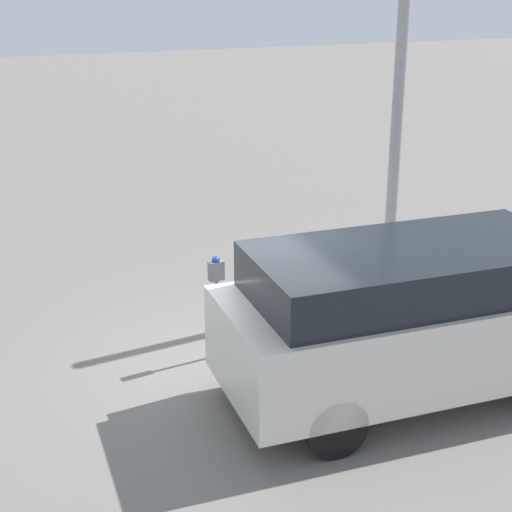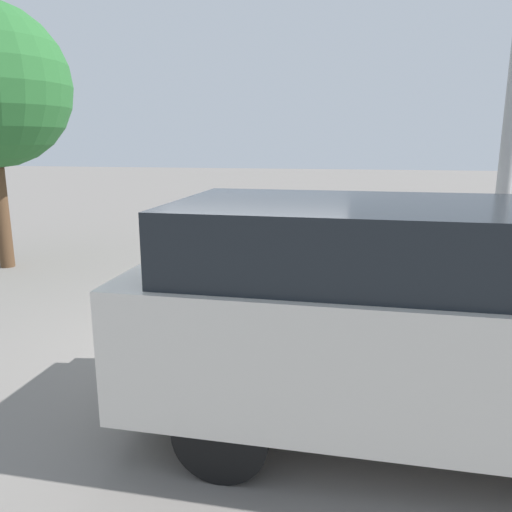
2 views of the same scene
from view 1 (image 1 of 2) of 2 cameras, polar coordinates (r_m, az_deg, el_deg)
ground_plane at (r=10.61m, az=-1.88°, el=-8.06°), size 80.00×80.00×0.00m
parking_meter_near at (r=10.43m, az=-2.90°, el=-1.99°), size 0.22×0.15×1.47m
lamp_post at (r=12.40m, az=9.98°, el=5.71°), size 0.44×0.44×5.51m
parked_van at (r=9.70m, az=11.53°, el=-4.20°), size 4.83×2.05×1.97m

